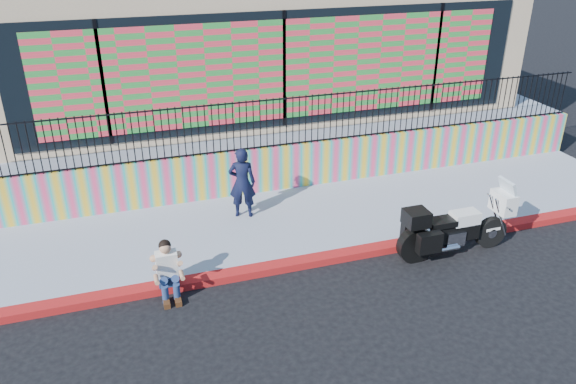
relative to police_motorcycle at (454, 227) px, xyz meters
name	(u,v)px	position (x,y,z in m)	size (l,w,h in m)	color
ground	(346,258)	(-2.07, 0.50, -0.63)	(90.00, 90.00, 0.00)	black
red_curb	(346,255)	(-2.07, 0.50, -0.55)	(16.00, 0.30, 0.15)	#A20B21
sidewalk	(317,217)	(-2.07, 2.15, -0.55)	(16.00, 3.00, 0.15)	#929CB0
mural_wall	(295,165)	(-2.07, 3.75, 0.07)	(16.00, 0.20, 1.10)	#FF4377
metal_fence	(295,121)	(-2.07, 3.75, 1.22)	(15.80, 0.04, 1.20)	black
elevated_platform	(245,109)	(-2.07, 8.85, 0.00)	(16.00, 10.00, 1.25)	#929CB0
storefront_building	(244,27)	(-2.07, 8.63, 2.62)	(14.00, 8.06, 4.00)	tan
police_motorcycle	(454,227)	(0.00, 0.00, 0.00)	(2.41, 0.80, 1.50)	black
police_officer	(242,183)	(-3.67, 2.63, 0.33)	(0.59, 0.39, 1.61)	black
seated_man	(168,275)	(-5.60, 0.30, -0.18)	(0.54, 0.71, 1.06)	navy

